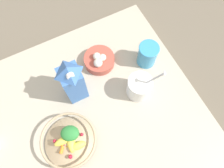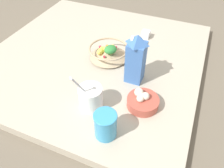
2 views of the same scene
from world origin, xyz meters
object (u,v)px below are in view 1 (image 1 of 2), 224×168
object	(u,v)px
fruit_bowl	(69,141)
milk_carton	(73,82)
yogurt_tub	(139,86)
garlic_bowl	(99,60)
drinking_cup	(147,54)

from	to	relation	value
fruit_bowl	milk_carton	size ratio (longest dim) A/B	0.86
milk_carton	yogurt_tub	size ratio (longest dim) A/B	1.19
milk_carton	yogurt_tub	distance (m)	0.27
fruit_bowl	milk_carton	xyz separation A→B (m)	(0.11, 0.18, 0.08)
garlic_bowl	milk_carton	bearing A→B (deg)	-149.88
fruit_bowl	drinking_cup	distance (m)	0.49
yogurt_tub	fruit_bowl	bearing A→B (deg)	-169.09
drinking_cup	fruit_bowl	bearing A→B (deg)	-158.10
fruit_bowl	milk_carton	bearing A→B (deg)	59.37
yogurt_tub	drinking_cup	size ratio (longest dim) A/B	1.80
garlic_bowl	fruit_bowl	bearing A→B (deg)	-133.76
yogurt_tub	drinking_cup	bearing A→B (deg)	47.40
fruit_bowl	yogurt_tub	size ratio (longest dim) A/B	1.03
milk_carton	yogurt_tub	world-z (taller)	milk_carton
milk_carton	drinking_cup	distance (m)	0.35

